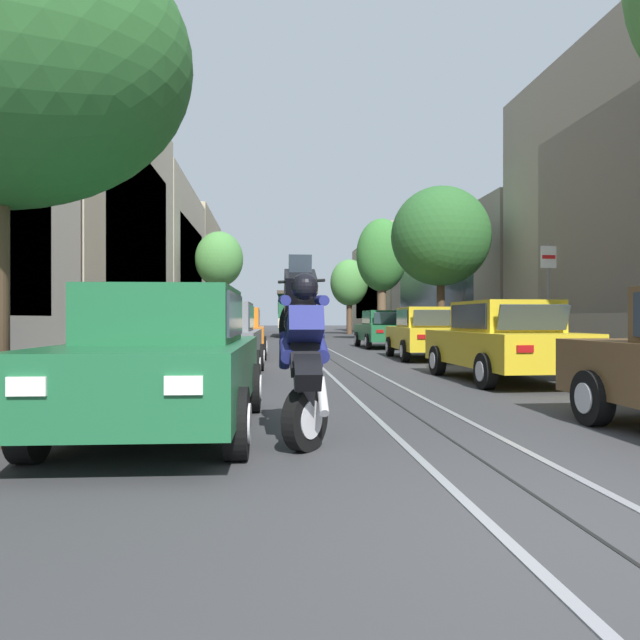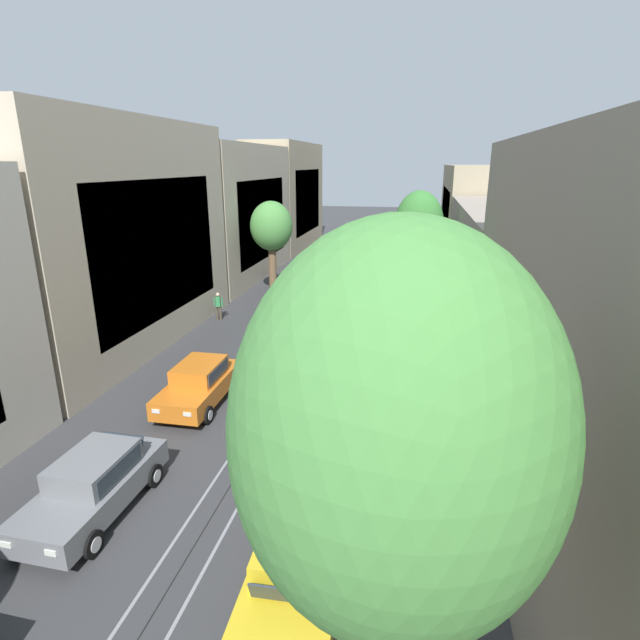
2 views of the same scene
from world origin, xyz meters
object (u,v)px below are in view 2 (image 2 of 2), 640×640
object	(u,v)px
street_tree_kerb_right_near	(395,440)
pedestrian_on_left_pavement	(218,304)
parked_car_yellow_second_right	(299,561)
street_tree_kerb_right_fourth	(418,218)
street_tree_kerb_right_mid	(418,228)
street_sign_post	(377,496)
street_tree_kerb_right_second	(411,284)
parked_car_green_fourth_right	(373,341)
parked_car_grey_second_left	(94,485)
cable_car_trolley	(356,257)
parked_car_orange_mid_left	(199,384)
parked_car_yellow_mid_right	(351,414)
street_tree_kerb_left_second	(271,228)

from	to	relation	value
street_tree_kerb_right_near	pedestrian_on_left_pavement	size ratio (longest dim) A/B	5.18
parked_car_yellow_second_right	street_tree_kerb_right_fourth	xyz separation A→B (m)	(1.80, 36.14, 3.30)
pedestrian_on_left_pavement	street_tree_kerb_right_mid	bearing A→B (deg)	25.45
parked_car_yellow_second_right	street_sign_post	distance (m)	2.08
street_tree_kerb_right_fourth	parked_car_yellow_second_right	bearing A→B (deg)	-92.85
street_tree_kerb_right_fourth	street_tree_kerb_right_second	bearing A→B (deg)	-90.00
street_tree_kerb_right_mid	street_tree_kerb_right_fourth	world-z (taller)	street_tree_kerb_right_mid
parked_car_green_fourth_right	street_tree_kerb_right_mid	xyz separation A→B (m)	(1.72, 9.39, 4.06)
parked_car_grey_second_left	street_tree_kerb_right_second	xyz separation A→B (m)	(7.53, 8.97, 3.51)
street_tree_kerb_right_fourth	cable_car_trolley	xyz separation A→B (m)	(-4.55, -6.35, -2.44)
parked_car_green_fourth_right	street_tree_kerb_right_fourth	distance (m)	23.00
parked_car_orange_mid_left	cable_car_trolley	world-z (taller)	cable_car_trolley
parked_car_yellow_second_right	parked_car_green_fourth_right	world-z (taller)	same
parked_car_yellow_mid_right	parked_car_green_fourth_right	distance (m)	7.04
street_tree_kerb_right_near	street_tree_kerb_right_second	xyz separation A→B (m)	(-0.12, 14.21, -1.81)
parked_car_green_fourth_right	street_tree_kerb_left_second	size ratio (longest dim) A/B	0.70
street_tree_kerb_right_second	street_tree_kerb_right_mid	xyz separation A→B (m)	(0.12, 12.43, 0.55)
parked_car_yellow_mid_right	pedestrian_on_left_pavement	size ratio (longest dim) A/B	2.78
street_tree_kerb_right_mid	parked_car_green_fourth_right	bearing A→B (deg)	-100.39
street_tree_kerb_left_second	cable_car_trolley	size ratio (longest dim) A/B	0.69
street_tree_kerb_right_fourth	street_sign_post	distance (m)	35.12
parked_car_green_fourth_right	parked_car_yellow_second_right	bearing A→B (deg)	-90.85
parked_car_green_fourth_right	cable_car_trolley	bearing A→B (deg)	100.21
pedestrian_on_left_pavement	street_sign_post	distance (m)	19.60
parked_car_grey_second_left	street_tree_kerb_right_near	xyz separation A→B (m)	(7.65, -5.24, 5.32)
street_tree_kerb_right_fourth	pedestrian_on_left_pavement	size ratio (longest dim) A/B	3.79
parked_car_yellow_second_right	street_tree_kerb_left_second	size ratio (longest dim) A/B	0.70
street_tree_kerb_left_second	street_tree_kerb_right_second	distance (m)	16.01
parked_car_grey_second_left	street_tree_kerb_right_fourth	bearing A→B (deg)	77.76
parked_car_orange_mid_left	street_sign_post	bearing A→B (deg)	-42.39
parked_car_yellow_second_right	street_sign_post	xyz separation A→B (m)	(1.47, 1.10, 0.98)
parked_car_green_fourth_right	pedestrian_on_left_pavement	world-z (taller)	pedestrian_on_left_pavement
parked_car_grey_second_left	street_tree_kerb_right_near	distance (m)	10.69
parked_car_grey_second_left	street_sign_post	xyz separation A→B (m)	(7.20, -0.33, 0.98)
parked_car_grey_second_left	street_sign_post	world-z (taller)	street_sign_post
street_tree_kerb_right_near	cable_car_trolley	xyz separation A→B (m)	(-4.66, 33.60, -4.46)
cable_car_trolley	parked_car_grey_second_left	bearing A→B (deg)	-96.01
parked_car_grey_second_left	parked_car_orange_mid_left	size ratio (longest dim) A/B	1.00
parked_car_green_fourth_right	pedestrian_on_left_pavement	distance (m)	10.14
parked_car_yellow_second_right	street_tree_kerb_right_near	bearing A→B (deg)	-63.26
parked_car_grey_second_left	parked_car_orange_mid_left	world-z (taller)	same
street_tree_kerb_right_near	cable_car_trolley	distance (m)	34.21
pedestrian_on_left_pavement	parked_car_green_fourth_right	bearing A→B (deg)	-24.31
street_tree_kerb_right_second	cable_car_trolley	world-z (taller)	street_tree_kerb_right_second
parked_car_yellow_mid_right	street_tree_kerb_right_second	xyz separation A→B (m)	(1.64, 3.99, 3.51)
parked_car_green_fourth_right	street_tree_kerb_right_second	bearing A→B (deg)	-62.27
street_tree_kerb_right_fourth	street_tree_kerb_right_mid	bearing A→B (deg)	-89.48
parked_car_orange_mid_left	street_tree_kerb_right_fourth	size ratio (longest dim) A/B	0.73
parked_car_green_fourth_right	street_tree_kerb_right_mid	bearing A→B (deg)	79.61
parked_car_yellow_second_right	parked_car_yellow_mid_right	bearing A→B (deg)	88.54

